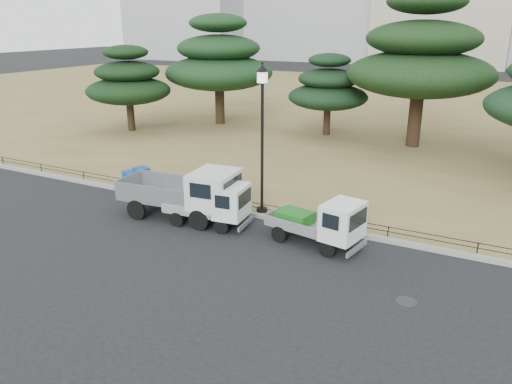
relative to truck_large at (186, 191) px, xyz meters
The scene contains 14 objects.
ground 3.20m from the truck_large, 23.39° to the right, with size 220.00×220.00×0.00m, color black.
lawn 29.56m from the truck_large, 84.68° to the left, with size 120.00×56.00×0.15m, color olive.
curb 3.27m from the truck_large, 27.30° to the left, with size 120.00×0.25×0.16m, color gray.
truck_large is the anchor object (origin of this frame).
truck_kei_front 1.40m from the truck_large, ahead, with size 3.36×1.69×1.72m.
truck_kei_rear 5.72m from the truck_large, ahead, with size 3.58×1.99×1.77m.
street_lamp 4.26m from the truck_large, 33.99° to the left, with size 0.52×0.52×5.87m.
pipe_fence 3.24m from the truck_large, 29.72° to the left, with size 38.00×0.04×0.40m.
tarp_pile 4.69m from the truck_large, 153.36° to the left, with size 1.69×1.46×0.95m.
manhole 9.61m from the truck_large, 14.47° to the right, with size 0.60×0.60×0.01m, color #2D2D30.
pine_west_far 17.67m from the truck_large, 137.88° to the left, with size 5.84×5.84×5.90m.
pine_west_near 19.30m from the truck_large, 117.33° to the left, with size 7.97×7.97×7.97m.
pine_center_left 16.93m from the truck_large, 90.49° to the left, with size 5.35×5.35×5.44m.
pine_center_right 17.73m from the truck_large, 70.43° to the left, with size 8.69×8.69×9.22m.
Camera 1 is at (8.43, -14.17, 7.55)m, focal length 35.00 mm.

